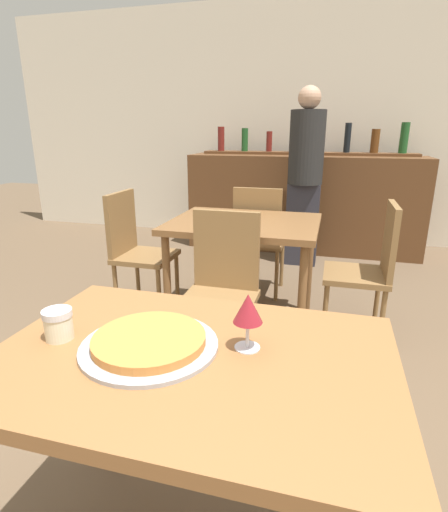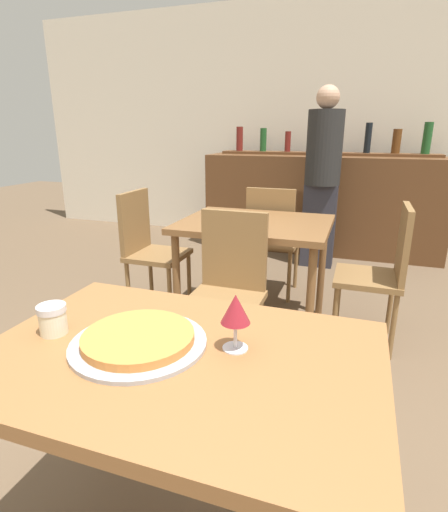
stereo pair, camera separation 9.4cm
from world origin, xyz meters
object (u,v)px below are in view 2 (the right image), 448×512
Objects in this scene: chair_far_side_front at (228,283)px; cheese_shaker at (53,319)px; chair_far_side_back at (272,235)px; wine_glass at (236,311)px; pizza_tray at (138,340)px; chair_far_side_left at (148,244)px; chair_far_side_right at (383,267)px; person_standing at (322,173)px.

chair_far_side_front is 10.44× the size of cheese_shaker.
wine_glass reaches higher than chair_far_side_back.
pizza_tray is 4.26× the size of cheese_shaker.
chair_far_side_left is 1.64m from chair_far_side_right.
chair_far_side_back is 1.00× the size of chair_far_side_left.
chair_far_side_back reaches higher than pizza_tray.
person_standing is at bearing 87.00° from pizza_tray.
chair_far_side_back is 1.07m from person_standing.
chair_far_side_left reaches higher than cheese_shaker.
cheese_shaker is at bearing 85.96° from chair_far_side_back.
pizza_tray is 0.22× the size of person_standing.
wine_glass reaches higher than cheese_shaker.
wine_glass is (0.37, -2.18, 0.36)m from chair_far_side_back.
pizza_tray is at bearing 3.77° from cheese_shaker.
chair_far_side_front is 0.53× the size of person_standing.
wine_glass reaches higher than chair_far_side_right.
wine_glass reaches higher than chair_far_side_front.
chair_far_side_back is at bearing 90.00° from chair_far_side_front.
person_standing is (0.28, 2.08, 0.42)m from chair_far_side_front.
pizza_tray is (0.11, -1.12, 0.26)m from chair_far_side_front.
cheese_shaker is 3.25m from person_standing.
wine_glass is at bearing -70.76° from chair_far_side_front.
cheese_shaker is at bearing -97.74° from person_standing.
person_standing reaches higher than chair_far_side_left.
chair_far_side_left is 2.04m from wine_glass.
cheese_shaker is (0.66, -1.70, 0.29)m from chair_far_side_left.
wine_glass is at bearing 9.52° from cheese_shaker.
chair_far_side_front is 1.00m from chair_far_side_left.
person_standing is (-0.55, 1.51, 0.42)m from chair_far_side_right.
pizza_tray is 0.28m from wine_glass.
chair_far_side_right is 5.79× the size of wine_glass.
person_standing is at bearing -35.98° from chair_far_side_left.
chair_far_side_front is 1.00× the size of chair_far_side_left.
chair_far_side_right is at bearing -70.17° from person_standing.
chair_far_side_right reaches higher than pizza_tray.
chair_far_side_front is at bearing 109.24° from wine_glass.
chair_far_side_back and chair_far_side_left have the same top height.
person_standing reaches higher than cheese_shaker.
wine_glass is at bearing 15.33° from pizza_tray.
chair_far_side_back is 1.00× the size of chair_far_side_right.
pizza_tray is at bearing -151.08° from chair_far_side_left.
chair_far_side_back is 2.27m from pizza_tray.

